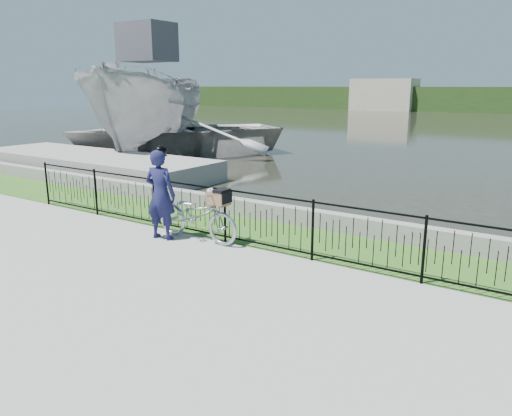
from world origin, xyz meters
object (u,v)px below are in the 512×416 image
Objects in this scene: dock at (93,164)px; boat_far at (174,134)px; bicycle_rig at (197,215)px; cyclist at (160,194)px; boat_near at (150,110)px.

dock is 0.84× the size of boat_far.
boat_far is (-9.31, 9.37, 0.45)m from bicycle_rig.
cyclist is 12.65m from boat_near.
boat_far reaches higher than dock.
cyclist is at bearing -48.41° from boat_far.
dock is 0.93× the size of boat_near.
bicycle_rig is at bearing -45.19° from boat_far.
bicycle_rig is 13.21m from boat_far.
boat_far is (-0.87, 5.27, 0.65)m from dock.
cyclist is at bearing -153.73° from bicycle_rig.
boat_near is at bearing 139.35° from bicycle_rig.
bicycle_rig is at bearing -25.91° from dock.
boat_far is at bearing 99.35° from dock.
boat_near reaches higher than boat_far.
boat_near is (-9.77, 8.39, 1.52)m from bicycle_rig.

